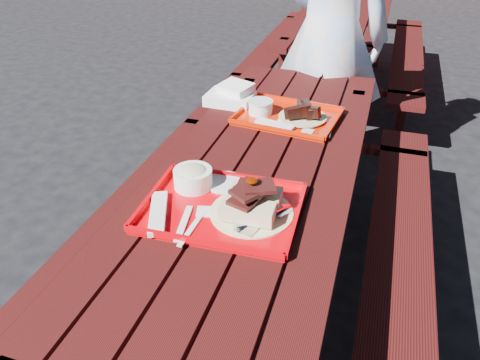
{
  "coord_description": "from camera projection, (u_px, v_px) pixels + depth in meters",
  "views": [
    {
      "loc": [
        0.4,
        -1.43,
        1.66
      ],
      "look_at": [
        0.0,
        -0.15,
        0.82
      ],
      "focal_mm": 35.0,
      "sensor_mm": 36.0,
      "label": 1
    }
  ],
  "objects": [
    {
      "name": "person",
      "position": [
        329.0,
        37.0,
        2.68
      ],
      "size": [
        0.69,
        0.46,
        1.86
      ],
      "primitive_type": "imported",
      "rotation": [
        0.0,
        0.0,
        3.12
      ],
      "color": "#B9D2F9",
      "rests_on": "ground"
    },
    {
      "name": "ground",
      "position": [
        250.0,
        315.0,
        2.14
      ],
      "size": [
        60.0,
        60.0,
        0.0
      ],
      "primitive_type": "plane",
      "color": "black",
      "rests_on": "ground"
    },
    {
      "name": "picnic_table_near",
      "position": [
        251.0,
        216.0,
        1.84
      ],
      "size": [
        1.41,
        2.4,
        0.75
      ],
      "color": "#3C0E0B",
      "rests_on": "ground"
    },
    {
      "name": "near_tray",
      "position": [
        223.0,
        198.0,
        1.55
      ],
      "size": [
        0.53,
        0.44,
        0.16
      ],
      "color": "#D50008",
      "rests_on": "picnic_table_near"
    },
    {
      "name": "white_cloth",
      "position": [
        232.0,
        96.0,
        2.3
      ],
      "size": [
        0.23,
        0.2,
        0.09
      ],
      "color": "white",
      "rests_on": "picnic_table_near"
    },
    {
      "name": "far_tray",
      "position": [
        286.0,
        115.0,
        2.15
      ],
      "size": [
        0.49,
        0.4,
        0.08
      ],
      "color": "red",
      "rests_on": "picnic_table_near"
    },
    {
      "name": "picnic_table_far",
      "position": [
        341.0,
        34.0,
        4.1
      ],
      "size": [
        1.41,
        2.4,
        0.75
      ],
      "color": "#3C0E0B",
      "rests_on": "ground"
    }
  ]
}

